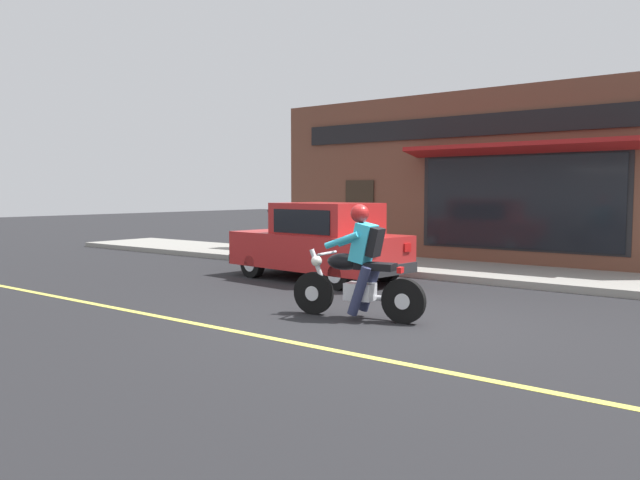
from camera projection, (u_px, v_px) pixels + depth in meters
ground_plane at (388, 320)px, 8.70m from camera, size 80.00×80.00×0.00m
sidewalk_curb at (396, 265)px, 14.68m from camera, size 2.60×22.00×0.14m
lane_stripe at (147, 314)px, 9.12m from camera, size 0.12×19.80×0.01m
storefront_building at (469, 179)px, 15.06m from camera, size 1.25×10.82×4.20m
motorcycle_with_rider at (358, 271)px, 8.76m from camera, size 0.67×2.01×1.62m
car_hatchback at (320, 242)px, 12.63m from camera, size 2.01×3.93×1.57m
fire_hydrant at (366, 245)px, 14.43m from camera, size 0.36×0.24×0.88m
traffic_cone at (275, 243)px, 16.57m from camera, size 0.36×0.36×0.60m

